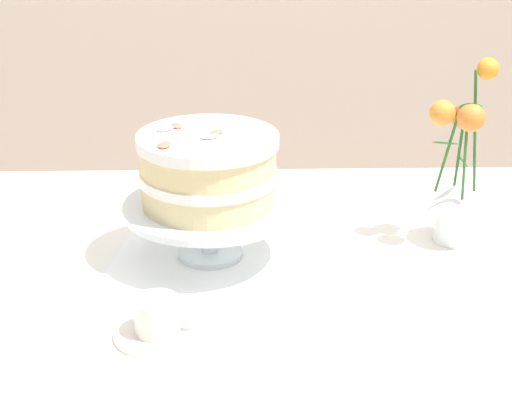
% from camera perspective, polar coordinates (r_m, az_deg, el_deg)
% --- Properties ---
extents(dining_table, '(1.40, 1.00, 0.74)m').
position_cam_1_polar(dining_table, '(1.37, 2.21, -8.70)').
color(dining_table, white).
rests_on(dining_table, ground).
extents(linen_napkin, '(0.37, 0.37, 0.00)m').
position_cam_1_polar(linen_napkin, '(1.41, -3.18, -3.58)').
color(linen_napkin, white).
rests_on(linen_napkin, dining_table).
extents(cake_stand, '(0.29, 0.29, 0.10)m').
position_cam_1_polar(cake_stand, '(1.38, -3.26, -0.55)').
color(cake_stand, silver).
rests_on(cake_stand, linen_napkin).
extents(layer_cake, '(0.23, 0.23, 0.13)m').
position_cam_1_polar(layer_cake, '(1.35, -3.34, 2.49)').
color(layer_cake, beige).
rests_on(layer_cake, cake_stand).
extents(flower_vase, '(0.11, 0.10, 0.33)m').
position_cam_1_polar(flower_vase, '(1.47, 13.85, 1.56)').
color(flower_vase, silver).
rests_on(flower_vase, dining_table).
extents(teacup, '(0.13, 0.13, 0.06)m').
position_cam_1_polar(teacup, '(1.19, -6.83, -8.02)').
color(teacup, silver).
rests_on(teacup, dining_table).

